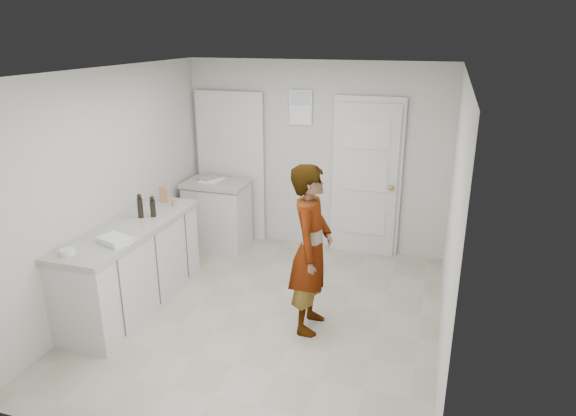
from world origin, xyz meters
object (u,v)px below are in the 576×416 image
(cake_mix_box, at_px, (165,194))
(oil_cruet_b, at_px, (140,206))
(oil_cruet_a, at_px, (153,207))
(baking_dish, at_px, (114,240))
(egg_bowl, at_px, (67,252))
(spice_jar, at_px, (174,202))
(person, at_px, (311,249))

(cake_mix_box, relative_size, oil_cruet_b, 0.69)
(oil_cruet_a, xyz_separation_m, baking_dish, (0.03, -0.75, -0.09))
(cake_mix_box, height_order, egg_bowl, cake_mix_box)
(baking_dish, bearing_deg, spice_jar, 89.49)
(person, relative_size, spice_jar, 19.72)
(cake_mix_box, relative_size, oil_cruet_a, 0.79)
(oil_cruet_b, relative_size, baking_dish, 0.76)
(oil_cruet_a, relative_size, baking_dish, 0.67)
(cake_mix_box, bearing_deg, oil_cruet_b, -80.97)
(oil_cruet_b, bearing_deg, oil_cruet_a, 32.21)
(cake_mix_box, bearing_deg, egg_bowl, -86.40)
(cake_mix_box, distance_m, spice_jar, 0.21)
(cake_mix_box, bearing_deg, baking_dish, -76.15)
(spice_jar, height_order, oil_cruet_a, oil_cruet_a)
(oil_cruet_a, distance_m, baking_dish, 0.75)
(oil_cruet_b, height_order, egg_bowl, oil_cruet_b)
(egg_bowl, bearing_deg, baking_dish, 56.85)
(spice_jar, distance_m, oil_cruet_a, 0.40)
(person, distance_m, oil_cruet_a, 1.84)
(cake_mix_box, distance_m, oil_cruet_b, 0.56)
(spice_jar, height_order, oil_cruet_b, oil_cruet_b)
(person, relative_size, cake_mix_box, 8.99)
(oil_cruet_a, bearing_deg, spice_jar, 84.58)
(person, distance_m, egg_bowl, 2.24)
(spice_jar, relative_size, oil_cruet_a, 0.36)
(person, bearing_deg, spice_jar, 70.66)
(egg_bowl, bearing_deg, spice_jar, 80.58)
(spice_jar, xyz_separation_m, oil_cruet_a, (-0.04, -0.39, 0.07))
(cake_mix_box, height_order, oil_cruet_b, oil_cruet_b)
(oil_cruet_a, relative_size, oil_cruet_b, 0.88)
(cake_mix_box, distance_m, baking_dish, 1.25)
(person, bearing_deg, cake_mix_box, 69.53)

